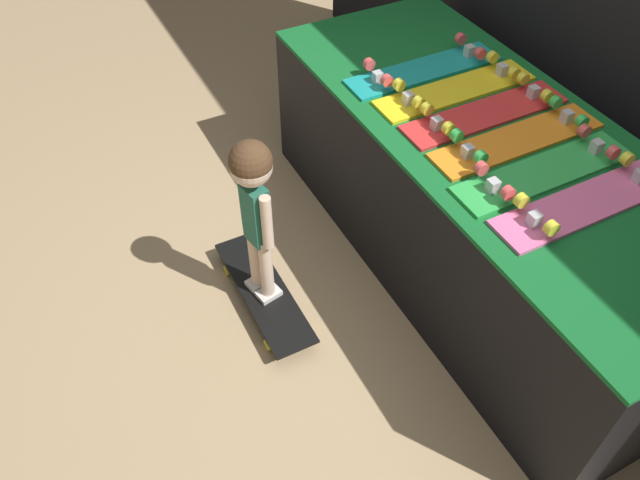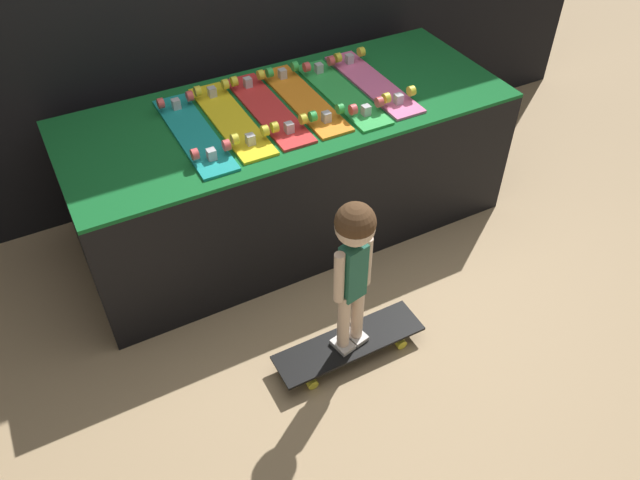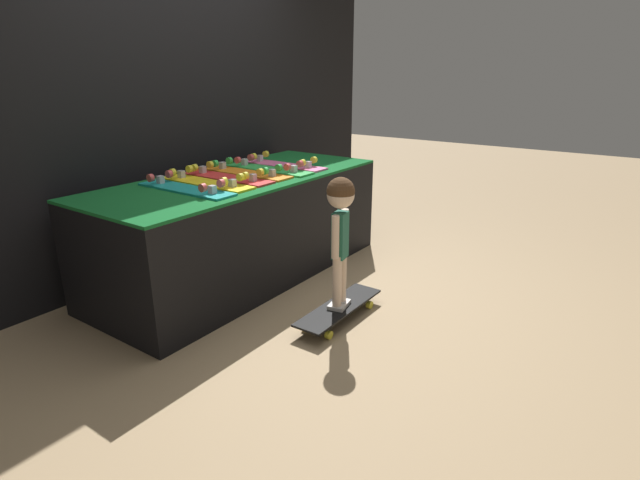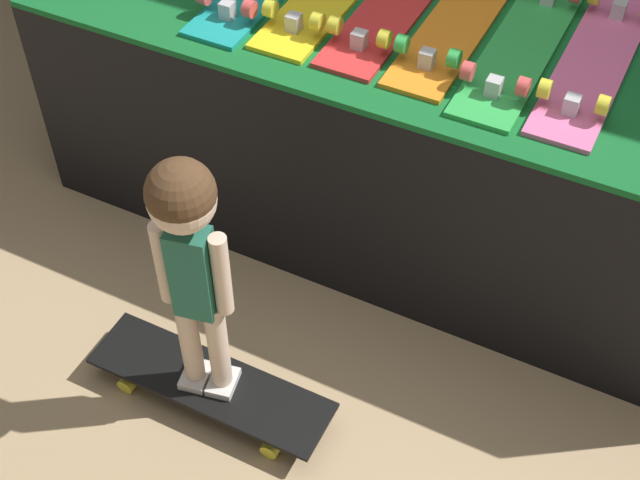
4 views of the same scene
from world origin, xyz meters
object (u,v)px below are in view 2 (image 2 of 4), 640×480
skateboard_pink_on_rack (372,82)px  skateboard_on_floor (349,344)px  skateboard_green_on_rack (341,92)px  child (354,253)px  skateboard_teal_on_rack (193,132)px  skateboard_orange_on_rack (303,98)px  skateboard_red_on_rack (268,108)px  skateboard_yellow_on_rack (231,118)px

skateboard_pink_on_rack → skateboard_on_floor: bearing=-124.9°
skateboard_green_on_rack → child: child is taller
skateboard_teal_on_rack → skateboard_on_floor: 1.28m
skateboard_orange_on_rack → skateboard_teal_on_rack: bearing=-176.7°
skateboard_green_on_rack → child: bearing=-116.7°
skateboard_on_floor → child: (0.00, 0.00, 0.61)m
skateboard_on_floor → skateboard_red_on_rack: bearing=85.1°
skateboard_red_on_rack → skateboard_on_floor: skateboard_red_on_rack is taller
skateboard_pink_on_rack → child: size_ratio=0.91×
skateboard_teal_on_rack → skateboard_pink_on_rack: size_ratio=1.00×
skateboard_red_on_rack → skateboard_orange_on_rack: same height
skateboard_green_on_rack → skateboard_pink_on_rack: size_ratio=1.00×
child → skateboard_green_on_rack: bearing=52.0°
skateboard_orange_on_rack → skateboard_pink_on_rack: 0.41m
skateboard_teal_on_rack → skateboard_on_floor: bearing=-72.1°
skateboard_red_on_rack → skateboard_green_on_rack: 0.42m
skateboard_on_floor → child: 0.61m
skateboard_pink_on_rack → skateboard_orange_on_rack: bearing=177.0°
skateboard_yellow_on_rack → skateboard_pink_on_rack: (0.83, -0.02, 0.00)m
skateboard_red_on_rack → skateboard_green_on_rack: size_ratio=1.00×
skateboard_teal_on_rack → child: size_ratio=0.91×
skateboard_red_on_rack → skateboard_on_floor: size_ratio=1.03×
skateboard_orange_on_rack → skateboard_green_on_rack: (0.21, -0.04, 0.00)m
skateboard_yellow_on_rack → skateboard_on_floor: skateboard_yellow_on_rack is taller
skateboard_teal_on_rack → skateboard_green_on_rack: size_ratio=1.00×
skateboard_yellow_on_rack → skateboard_green_on_rack: size_ratio=1.00×
skateboard_teal_on_rack → child: (0.32, -1.00, -0.12)m
skateboard_red_on_rack → skateboard_pink_on_rack: size_ratio=1.00×
skateboard_teal_on_rack → skateboard_orange_on_rack: same height
skateboard_yellow_on_rack → child: bearing=-83.5°
skateboard_yellow_on_rack → child: child is taller
skateboard_orange_on_rack → skateboard_yellow_on_rack: bearing=-179.1°
skateboard_yellow_on_rack → skateboard_on_floor: bearing=-83.5°
skateboard_pink_on_rack → child: 1.25m
skateboard_yellow_on_rack → skateboard_orange_on_rack: size_ratio=1.00×
skateboard_on_floor → skateboard_green_on_rack: bearing=63.3°
skateboard_orange_on_rack → skateboard_on_floor: 1.30m
skateboard_teal_on_rack → skateboard_pink_on_rack: 1.03m
skateboard_red_on_rack → skateboard_pink_on_rack: bearing=-1.9°
skateboard_teal_on_rack → skateboard_on_floor: size_ratio=1.03×
skateboard_teal_on_rack → skateboard_orange_on_rack: size_ratio=1.00×
skateboard_red_on_rack → skateboard_orange_on_rack: bearing=0.2°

